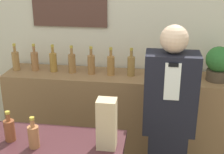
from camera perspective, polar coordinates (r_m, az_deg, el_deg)
back_wall at (r=3.27m, az=-0.22°, el=8.57°), size 5.20×0.09×2.70m
back_shelf at (r=3.29m, az=1.42°, el=-7.58°), size 2.32×0.45×0.97m
shopkeeper at (r=2.57m, az=10.26°, el=-8.47°), size 0.40×0.25×1.60m
potted_plant at (r=3.06m, az=18.89°, el=2.44°), size 0.24×0.24×0.33m
paper_bag at (r=1.92m, az=-0.98°, el=-8.58°), size 0.12×0.10×0.32m
counter_bottle_2 at (r=2.13m, az=-18.22°, el=-9.11°), size 0.07×0.07×0.21m
counter_bottle_3 at (r=2.02m, az=-14.15°, el=-10.40°), size 0.07×0.07×0.21m
shelf_bottle_0 at (r=3.35m, az=-17.20°, el=2.95°), size 0.07×0.07×0.28m
shelf_bottle_1 at (r=3.29m, az=-13.94°, el=2.94°), size 0.07×0.07×0.28m
shelf_bottle_2 at (r=3.22m, az=-10.69°, el=2.81°), size 0.07×0.07×0.28m
shelf_bottle_3 at (r=3.15m, az=-7.33°, el=2.62°), size 0.07×0.07×0.28m
shelf_bottle_4 at (r=3.10m, az=-3.82°, el=2.45°), size 0.07×0.07×0.28m
shelf_bottle_5 at (r=3.06m, az=-0.21°, el=2.25°), size 0.07×0.07×0.28m
shelf_bottle_6 at (r=3.05m, az=3.51°, el=2.13°), size 0.07×0.07×0.28m
shelf_bottle_7 at (r=3.02m, az=7.23°, el=1.88°), size 0.07×0.07×0.28m
shelf_bottle_8 at (r=3.04m, az=10.97°, el=1.76°), size 0.07×0.07×0.28m
shelf_bottle_9 at (r=3.07m, az=14.65°, el=1.63°), size 0.07×0.07×0.28m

